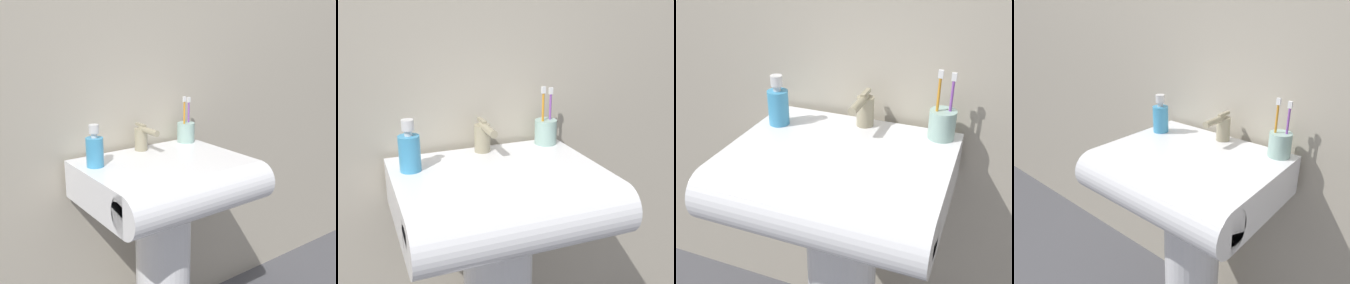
% 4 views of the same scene
% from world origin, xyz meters
% --- Properties ---
extents(wall_back, '(5.00, 0.05, 2.40)m').
position_xyz_m(wall_back, '(0.00, 0.24, 1.20)').
color(wall_back, '#B7AD99').
rests_on(wall_back, ground).
extents(sink_pedestal, '(0.20, 0.20, 0.65)m').
position_xyz_m(sink_pedestal, '(0.00, 0.00, 0.32)').
color(sink_pedestal, white).
rests_on(sink_pedestal, ground).
extents(sink_basin, '(0.54, 0.45, 0.13)m').
position_xyz_m(sink_basin, '(0.00, -0.05, 0.71)').
color(sink_basin, white).
rests_on(sink_basin, sink_pedestal).
extents(faucet, '(0.05, 0.13, 0.10)m').
position_xyz_m(faucet, '(0.01, 0.14, 0.83)').
color(faucet, tan).
rests_on(faucet, sink_basin).
extents(toothbrush_cup, '(0.07, 0.07, 0.18)m').
position_xyz_m(toothbrush_cup, '(0.22, 0.15, 0.82)').
color(toothbrush_cup, '#99BFB2').
rests_on(toothbrush_cup, sink_basin).
extents(soap_bottle, '(0.06, 0.06, 0.14)m').
position_xyz_m(soap_bottle, '(-0.21, 0.08, 0.83)').
color(soap_bottle, '#3F99CC').
rests_on(soap_bottle, sink_basin).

